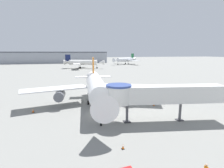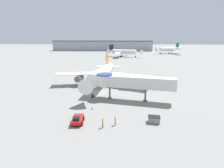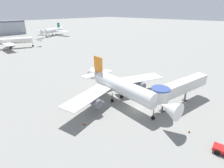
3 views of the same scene
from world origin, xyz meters
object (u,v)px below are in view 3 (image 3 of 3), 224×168
object	(u,v)px
jet_bridge	(178,88)
background_jet_navy_tail	(13,41)
traffic_cone_near_nose	(189,131)
traffic_cone_port_wing	(84,123)
main_airplane	(122,87)
traffic_cone_starboard_wing	(156,90)
background_jet_green_tail	(53,30)

from	to	relation	value
jet_bridge	background_jet_navy_tail	distance (m)	103.89
jet_bridge	background_jet_navy_tail	xyz separation A→B (m)	(-1.67, 103.87, -0.27)
jet_bridge	traffic_cone_near_nose	distance (m)	11.56
traffic_cone_near_nose	traffic_cone_port_wing	bearing A→B (deg)	126.58
main_airplane	traffic_cone_port_wing	world-z (taller)	main_airplane
traffic_cone_near_nose	traffic_cone_starboard_wing	distance (m)	19.02
main_airplane	background_jet_green_tail	world-z (taller)	background_jet_green_tail
traffic_cone_port_wing	traffic_cone_near_nose	bearing A→B (deg)	-53.42
main_airplane	traffic_cone_near_nose	xyz separation A→B (m)	(0.06, -17.47, -4.01)
jet_bridge	traffic_cone_port_wing	distance (m)	23.54
jet_bridge	traffic_cone_starboard_wing	xyz separation A→B (m)	(3.90, 7.84, -4.34)
background_jet_green_tail	traffic_cone_starboard_wing	bearing A→B (deg)	-45.35
traffic_cone_near_nose	background_jet_green_tail	distance (m)	153.66
traffic_cone_near_nose	background_jet_green_tail	bearing A→B (deg)	70.14
traffic_cone_starboard_wing	background_jet_green_tail	size ratio (longest dim) A/B	0.02
traffic_cone_port_wing	traffic_cone_starboard_wing	bearing A→B (deg)	-5.31
traffic_cone_port_wing	traffic_cone_near_nose	distance (m)	21.10
jet_bridge	traffic_cone_starboard_wing	distance (m)	9.77
traffic_cone_starboard_wing	background_jet_green_tail	world-z (taller)	background_jet_green_tail
traffic_cone_port_wing	jet_bridge	bearing A→B (deg)	-25.97
main_airplane	background_jet_navy_tail	world-z (taller)	main_airplane
traffic_cone_near_nose	background_jet_green_tail	size ratio (longest dim) A/B	0.02
traffic_cone_near_nose	traffic_cone_starboard_wing	size ratio (longest dim) A/B	0.85
traffic_cone_port_wing	traffic_cone_starboard_wing	xyz separation A→B (m)	(24.71, -2.30, -0.04)
main_airplane	jet_bridge	bearing A→B (deg)	-45.98
traffic_cone_port_wing	background_jet_navy_tail	distance (m)	95.76
traffic_cone_near_nose	traffic_cone_starboard_wing	bearing A→B (deg)	50.34
traffic_cone_starboard_wing	background_jet_green_tail	xyz separation A→B (m)	(40.03, 129.82, 4.27)
traffic_cone_port_wing	background_jet_green_tail	size ratio (longest dim) A/B	0.03
traffic_cone_near_nose	background_jet_green_tail	world-z (taller)	background_jet_green_tail
traffic_cone_port_wing	background_jet_navy_tail	size ratio (longest dim) A/B	0.03
traffic_cone_port_wing	background_jet_green_tail	bearing A→B (deg)	63.08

